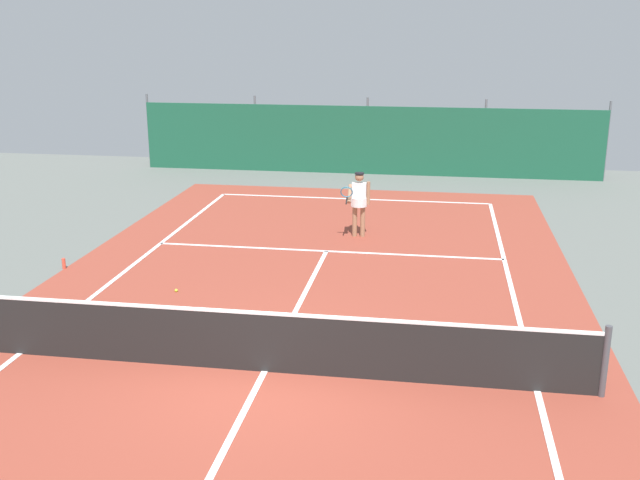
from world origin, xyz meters
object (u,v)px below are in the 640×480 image
(water_bottle, at_px, (64,264))
(tennis_net, at_px, (264,341))
(tennis_player, at_px, (359,200))
(tennis_ball_midcourt, at_px, (132,320))
(tennis_ball_near_player, at_px, (176,290))

(water_bottle, bearing_deg, tennis_net, -37.42)
(tennis_player, distance_m, tennis_ball_midcourt, 7.17)
(tennis_net, bearing_deg, water_bottle, 142.58)
(tennis_ball_near_player, bearing_deg, tennis_player, 55.43)
(tennis_player, bearing_deg, tennis_ball_midcourt, 58.52)
(tennis_ball_midcourt, bearing_deg, tennis_player, 61.20)
(tennis_net, height_order, tennis_ball_near_player, tennis_net)
(tennis_ball_near_player, distance_m, water_bottle, 3.12)
(tennis_player, relative_size, water_bottle, 6.83)
(tennis_player, distance_m, water_bottle, 7.14)
(tennis_player, relative_size, tennis_ball_near_player, 24.85)
(tennis_ball_midcourt, bearing_deg, water_bottle, 135.47)
(tennis_ball_midcourt, xyz_separation_m, water_bottle, (-2.69, 2.65, 0.09))
(tennis_ball_near_player, xyz_separation_m, water_bottle, (-2.94, 1.02, 0.09))
(tennis_net, xyz_separation_m, water_bottle, (-5.52, 4.22, -0.39))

